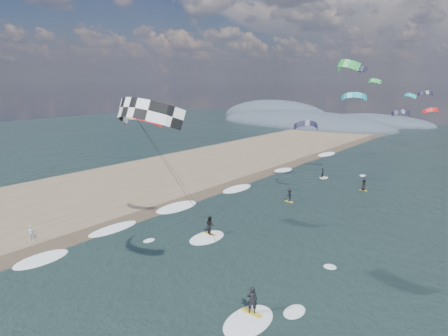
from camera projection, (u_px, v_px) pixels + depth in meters
The scene contains 10 objects.
ground at pixel (131, 290), 27.81m from camera, with size 260.00×260.00×0.00m, color black.
sand_strip at pixel (83, 196), 50.21m from camera, with size 26.00×240.00×0.00m, color brown.
wet_sand_strip at pixel (139, 216), 42.75m from camera, with size 3.00×240.00×0.00m, color #382D23.
coastal_hills at pixel (299, 122), 136.43m from camera, with size 80.00×41.00×15.00m.
kitesurfer_near_a at pixel (154, 151), 20.64m from camera, with size 7.94×8.37×14.85m.
kitesurfer_near_b at pixel (158, 152), 34.03m from camera, with size 7.30×8.64×13.36m.
far_kitesurfers at pixel (319, 188), 51.03m from camera, with size 8.52×14.67×1.74m.
bg_kite_field at pixel (388, 96), 68.13m from camera, with size 13.86×65.56×9.43m.
shoreline_surf at pixel (177, 208), 45.57m from camera, with size 2.40×79.40×0.11m.
beach_walker at pixel (31, 233), 36.00m from camera, with size 0.96×0.40×1.65m, color silver.
Camera 1 is at (21.24, -14.81, 15.28)m, focal length 30.00 mm.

